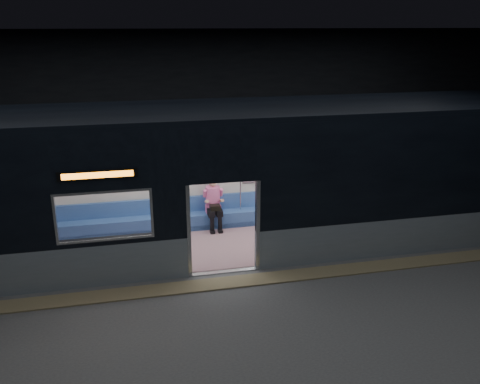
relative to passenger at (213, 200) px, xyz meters
name	(u,v)px	position (x,y,z in m)	size (l,w,h in m)	color
station_floor	(234,297)	(-0.21, -3.55, -0.80)	(24.00, 14.00, 0.01)	#47494C
station_envelope	(233,112)	(-0.21, -3.55, 2.87)	(24.00, 14.00, 5.00)	black
tactile_strip	(229,283)	(-0.21, -3.00, -0.78)	(22.80, 0.50, 0.03)	#8C7F59
metro_car	(211,172)	(-0.21, -1.00, 1.05)	(18.00, 3.04, 3.35)	gray
passenger	(213,200)	(0.00, 0.00, 0.00)	(0.39, 0.67, 1.35)	black
handbag	(215,207)	(0.00, -0.22, -0.12)	(0.26, 0.22, 0.13)	black
transit_map	(265,167)	(1.46, 0.31, 0.72)	(1.12, 0.03, 0.73)	white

